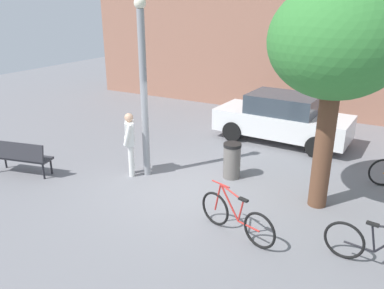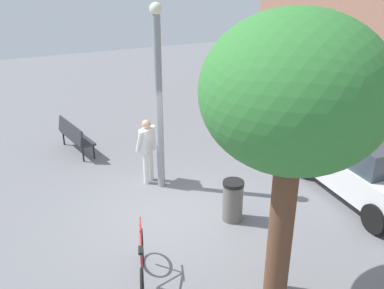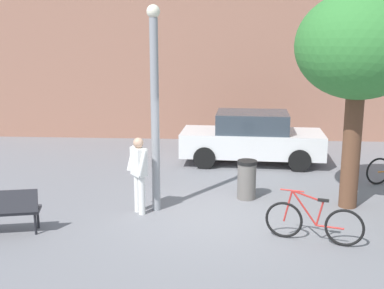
% 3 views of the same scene
% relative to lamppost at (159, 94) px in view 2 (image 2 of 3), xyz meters
% --- Properties ---
extents(ground_plane, '(36.00, 36.00, 0.00)m').
position_rel_lamppost_xyz_m(ground_plane, '(1.43, -0.30, -2.37)').
color(ground_plane, slate).
extents(lamppost, '(0.28, 0.28, 4.38)m').
position_rel_lamppost_xyz_m(lamppost, '(0.00, 0.00, 0.00)').
color(lamppost, gray).
rests_on(lamppost, ground_plane).
extents(person_by_lamppost, '(0.54, 0.61, 1.67)m').
position_rel_lamppost_xyz_m(person_by_lamppost, '(-0.34, -0.23, -1.41)').
color(person_by_lamppost, white).
rests_on(person_by_lamppost, ground_plane).
extents(park_bench, '(1.66, 0.81, 0.92)m').
position_rel_lamppost_xyz_m(park_bench, '(-2.86, -1.60, -1.83)').
color(park_bench, '#2D2D33').
rests_on(park_bench, ground_plane).
extents(plaza_tree, '(2.68, 2.68, 4.70)m').
position_rel_lamppost_xyz_m(plaza_tree, '(4.27, 0.49, 1.14)').
color(plaza_tree, brown).
rests_on(plaza_tree, ground_plane).
extents(bicycle_red, '(1.74, 0.58, 0.97)m').
position_rel_lamppost_xyz_m(bicycle_red, '(3.14, -1.50, -1.99)').
color(bicycle_red, black).
rests_on(bicycle_red, ground_plane).
extents(parked_car_white, '(4.28, 1.99, 1.55)m').
position_rel_lamppost_xyz_m(parked_car_white, '(2.31, 4.23, -1.60)').
color(parked_car_white, silver).
rests_on(parked_car_white, ground_plane).
extents(trash_bin, '(0.46, 0.46, 0.92)m').
position_rel_lamppost_xyz_m(trash_bin, '(2.02, 0.89, -1.90)').
color(trash_bin, '#66605B').
rests_on(trash_bin, ground_plane).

